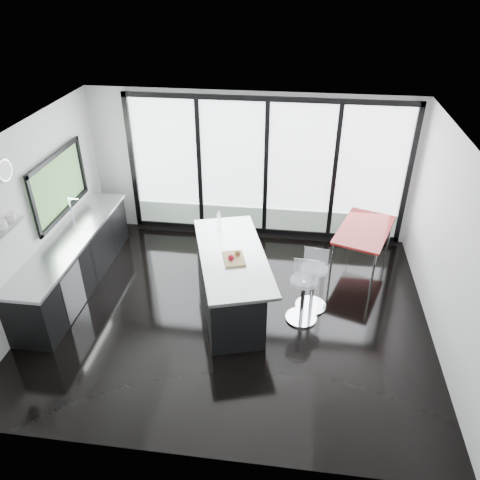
# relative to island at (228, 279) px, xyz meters

# --- Properties ---
(floor) EXTENTS (6.00, 5.00, 0.00)m
(floor) POSITION_rel_island_xyz_m (0.08, -0.21, -0.48)
(floor) COLOR black
(floor) RESTS_ON ground
(ceiling) EXTENTS (6.00, 5.00, 0.00)m
(ceiling) POSITION_rel_island_xyz_m (0.08, -0.21, 2.32)
(ceiling) COLOR white
(ceiling) RESTS_ON wall_back
(wall_back) EXTENTS (6.00, 0.09, 2.80)m
(wall_back) POSITION_rel_island_xyz_m (0.35, 2.26, 0.79)
(wall_back) COLOR silver
(wall_back) RESTS_ON ground
(wall_front) EXTENTS (6.00, 0.00, 2.80)m
(wall_front) POSITION_rel_island_xyz_m (0.08, -2.71, 0.92)
(wall_front) COLOR silver
(wall_front) RESTS_ON ground
(wall_left) EXTENTS (0.26, 5.00, 2.80)m
(wall_left) POSITION_rel_island_xyz_m (-2.89, 0.06, 1.09)
(wall_left) COLOR silver
(wall_left) RESTS_ON ground
(wall_right) EXTENTS (0.00, 5.00, 2.80)m
(wall_right) POSITION_rel_island_xyz_m (3.08, -0.21, 0.92)
(wall_right) COLOR silver
(wall_right) RESTS_ON ground
(counter_cabinets) EXTENTS (0.69, 3.24, 1.36)m
(counter_cabinets) POSITION_rel_island_xyz_m (-2.59, 0.19, -0.01)
(counter_cabinets) COLOR black
(counter_cabinets) RESTS_ON floor
(island) EXTENTS (1.60, 2.48, 1.22)m
(island) POSITION_rel_island_xyz_m (0.00, 0.00, 0.00)
(island) COLOR black
(island) RESTS_ON floor
(bar_stool_near) EXTENTS (0.51, 0.51, 0.76)m
(bar_stool_near) POSITION_rel_island_xyz_m (1.17, -0.22, -0.10)
(bar_stool_near) COLOR silver
(bar_stool_near) RESTS_ON floor
(bar_stool_far) EXTENTS (0.54, 0.54, 0.77)m
(bar_stool_far) POSITION_rel_island_xyz_m (1.31, 0.09, -0.09)
(bar_stool_far) COLOR silver
(bar_stool_far) RESTS_ON floor
(red_table) EXTENTS (1.22, 1.59, 0.75)m
(red_table) POSITION_rel_island_xyz_m (2.18, 1.39, -0.10)
(red_table) COLOR maroon
(red_table) RESTS_ON floor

